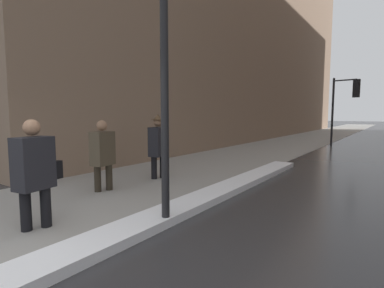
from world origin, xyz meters
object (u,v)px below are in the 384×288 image
Objects in this scene: traffic_light_near at (347,97)px; pedestrian_with_shoulder_bag at (35,169)px; pedestrian_trailing at (103,152)px; pedestrian_nearside at (158,144)px.

traffic_light_near reaches higher than pedestrian_with_shoulder_bag.
pedestrian_nearside is at bearing 165.54° from pedestrian_trailing.
pedestrian_trailing is at bearing -14.46° from pedestrian_nearside.
pedestrian_with_shoulder_bag reaches higher than pedestrian_trailing.
pedestrian_nearside is (-0.83, 3.63, 0.03)m from pedestrian_with_shoulder_bag.
pedestrian_with_shoulder_bag is 1.04× the size of pedestrian_trailing.
pedestrian_nearside is (-2.82, -11.47, -1.66)m from traffic_light_near.
pedestrian_trailing is at bearing -164.02° from pedestrian_with_shoulder_bag.
traffic_light_near is 13.57m from pedestrian_trailing.
pedestrian_with_shoulder_bag is 0.96× the size of pedestrian_nearside.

